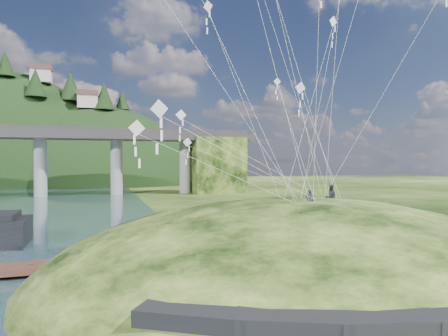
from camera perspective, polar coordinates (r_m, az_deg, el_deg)
name	(u,v)px	position (r m, az deg, el deg)	size (l,w,h in m)	color
ground	(188,296)	(23.43, -5.20, -17.69)	(320.00, 320.00, 0.00)	black
grass_hill	(299,296)	(28.35, 10.69, -17.54)	(36.00, 32.00, 13.00)	black
footpath	(435,304)	(17.88, 27.90, -16.77)	(22.29, 5.84, 0.83)	black
wooden_dock	(85,264)	(29.52, -19.24, -12.82)	(15.45, 2.49, 1.10)	#3D2118
kite_flyers	(327,185)	(28.69, 14.53, -2.35)	(3.79, 2.94, 1.96)	#252631
kite_swarm	(256,1)	(27.24, 4.56, 22.64)	(17.52, 16.70, 18.77)	white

